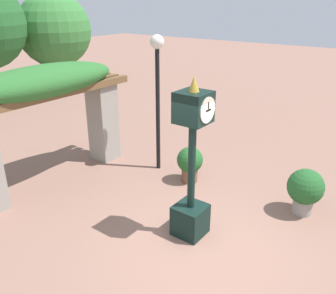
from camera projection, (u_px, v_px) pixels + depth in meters
The scene contains 6 objects.
ground_plane at pixel (199, 243), 6.25m from camera, with size 60.00×60.00×0.00m, color #8E6656.
pedestal_clock at pixel (192, 170), 6.04m from camera, with size 0.53×0.55×2.88m.
pergola at pixel (46, 100), 7.71m from camera, with size 4.42×1.18×2.70m.
potted_plant_near_left at pixel (305, 189), 6.95m from camera, with size 0.71×0.71×0.94m.
potted_plant_near_right at pixel (190, 162), 8.21m from camera, with size 0.61×0.61×0.85m.
lamp_post at pixel (157, 76), 8.16m from camera, with size 0.32×0.32×3.26m.
Camera 1 is at (-4.43, -2.62, 3.97)m, focal length 38.00 mm.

